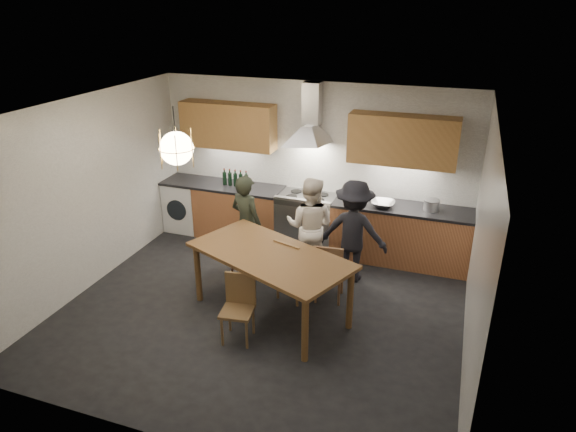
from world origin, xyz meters
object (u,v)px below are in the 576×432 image
(stock_pot, at_px, (431,205))
(wine_bottles, at_px, (235,178))
(chair_back_left, at_px, (242,254))
(dining_table, at_px, (270,261))
(person_left, at_px, (247,223))
(person_mid, at_px, (310,226))
(chair_front, at_px, (239,303))
(mixing_bowl, at_px, (383,204))
(person_right, at_px, (353,231))

(stock_pot, bearing_deg, wine_bottles, 179.75)
(chair_back_left, bearing_deg, dining_table, 160.90)
(person_left, distance_m, person_mid, 0.92)
(chair_front, height_order, mixing_bowl, mixing_bowl)
(dining_table, relative_size, chair_front, 2.81)
(stock_pot, relative_size, wine_bottles, 0.48)
(chair_back_left, relative_size, person_right, 0.54)
(person_right, distance_m, wine_bottles, 2.29)
(wine_bottles, bearing_deg, person_left, -57.81)
(person_left, height_order, mixing_bowl, person_left)
(mixing_bowl, xyz_separation_m, stock_pot, (0.68, 0.08, 0.03))
(person_left, bearing_deg, person_mid, -148.87)
(chair_front, relative_size, stock_pot, 3.68)
(person_left, distance_m, mixing_bowl, 2.02)
(mixing_bowl, bearing_deg, wine_bottles, 177.73)
(person_left, distance_m, wine_bottles, 1.19)
(stock_pot, bearing_deg, person_right, -142.35)
(chair_back_left, distance_m, person_right, 1.58)
(person_left, relative_size, stock_pot, 6.65)
(person_right, bearing_deg, chair_back_left, 25.21)
(chair_back_left, height_order, stock_pot, stock_pot)
(chair_back_left, xyz_separation_m, person_right, (1.41, 0.64, 0.28))
(person_left, xyz_separation_m, mixing_bowl, (1.81, 0.87, 0.21))
(person_right, relative_size, mixing_bowl, 4.32)
(person_left, distance_m, person_right, 1.54)
(chair_front, relative_size, person_mid, 0.55)
(person_left, height_order, stock_pot, person_left)
(mixing_bowl, bearing_deg, chair_back_left, -142.39)
(person_mid, bearing_deg, chair_front, 77.65)
(chair_front, bearing_deg, dining_table, 64.65)
(person_left, relative_size, person_mid, 1.00)
(chair_back_left, bearing_deg, person_left, -52.50)
(chair_front, xyz_separation_m, mixing_bowl, (1.23, 2.45, 0.48))
(wine_bottles, bearing_deg, mixing_bowl, -2.27)
(person_right, height_order, mixing_bowl, person_right)
(dining_table, xyz_separation_m, person_right, (0.77, 1.22, -0.02))
(chair_front, distance_m, stock_pot, 3.22)
(chair_front, height_order, wine_bottles, wine_bottles)
(dining_table, relative_size, chair_back_left, 2.83)
(person_right, relative_size, stock_pot, 6.77)
(dining_table, bearing_deg, person_left, 149.87)
(wine_bottles, bearing_deg, dining_table, -55.32)
(dining_table, bearing_deg, person_right, 80.46)
(chair_front, height_order, person_right, person_right)
(dining_table, relative_size, person_mid, 1.55)
(chair_back_left, height_order, chair_front, chair_front)
(chair_front, xyz_separation_m, person_left, (-0.58, 1.57, 0.27))
(person_right, bearing_deg, mixing_bowl, -112.31)
(person_left, xyz_separation_m, person_right, (1.53, 0.21, 0.01))
(person_left, bearing_deg, chair_back_left, 123.45)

